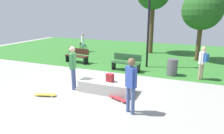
% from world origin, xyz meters
% --- Properties ---
extents(ground_plane, '(28.00, 28.00, 0.00)m').
position_xyz_m(ground_plane, '(0.00, 0.00, 0.00)').
color(ground_plane, gray).
extents(grass_lawn, '(26.60, 11.82, 0.01)m').
position_xyz_m(grass_lawn, '(0.00, 8.09, 0.00)').
color(grass_lawn, '#2D6B28').
rests_on(grass_lawn, ground_plane).
extents(concrete_ledge, '(2.14, 0.94, 0.46)m').
position_xyz_m(concrete_ledge, '(0.71, -0.41, 0.23)').
color(concrete_ledge, '#A8A59E').
rests_on(concrete_ledge, ground_plane).
extents(backpack_on_ledge, '(0.31, 0.24, 0.32)m').
position_xyz_m(backpack_on_ledge, '(0.87, -0.43, 0.62)').
color(backpack_on_ledge, maroon).
rests_on(backpack_on_ledge, concrete_ledge).
extents(skater_performing_trick, '(0.39, 0.33, 1.79)m').
position_xyz_m(skater_performing_trick, '(2.12, -1.74, 1.06)').
color(skater_performing_trick, '#3F5184').
rests_on(skater_performing_trick, ground_plane).
extents(skater_watching, '(0.29, 0.41, 1.80)m').
position_xyz_m(skater_watching, '(-0.68, -0.65, 1.06)').
color(skater_watching, '#3F5184').
rests_on(skater_watching, ground_plane).
extents(skateboard_by_ledge, '(0.81, 0.51, 0.08)m').
position_xyz_m(skateboard_by_ledge, '(1.43, -1.00, 0.06)').
color(skateboard_by_ledge, '#A5262D').
rests_on(skateboard_by_ledge, ground_plane).
extents(skateboard_spare, '(0.82, 0.43, 0.08)m').
position_xyz_m(skateboard_spare, '(-1.27, -1.73, 0.06)').
color(skateboard_spare, gold).
rests_on(skateboard_spare, ground_plane).
extents(park_bench_near_path, '(1.65, 0.70, 0.91)m').
position_xyz_m(park_bench_near_path, '(-2.99, 3.34, 0.48)').
color(park_bench_near_path, '#331E14').
rests_on(park_bench_near_path, ground_plane).
extents(park_bench_far_left, '(1.63, 0.58, 0.91)m').
position_xyz_m(park_bench_far_left, '(0.48, 2.80, 0.48)').
color(park_bench_far_left, '#1E4223').
rests_on(park_bench_far_left, ground_plane).
extents(tree_tall_oak, '(2.53, 2.53, 4.55)m').
position_xyz_m(tree_tall_oak, '(4.11, 6.86, 3.26)').
color(tree_tall_oak, '#4C3823').
rests_on(tree_tall_oak, grass_lawn).
extents(lamp_post, '(0.28, 0.28, 5.02)m').
position_xyz_m(lamp_post, '(1.36, 3.99, 2.99)').
color(lamp_post, black).
rests_on(lamp_post, ground_plane).
extents(trash_bin, '(0.53, 0.53, 0.85)m').
position_xyz_m(trash_bin, '(2.92, 2.86, 0.42)').
color(trash_bin, '#4C4C51').
rests_on(trash_bin, ground_plane).
extents(pedestrian_with_backpack, '(0.44, 0.42, 1.59)m').
position_xyz_m(pedestrian_with_backpack, '(4.28, 2.70, 0.95)').
color(pedestrian_with_backpack, tan).
rests_on(pedestrian_with_backpack, ground_plane).
extents(cyclist_on_bicycle, '(1.37, 1.28, 1.52)m').
position_xyz_m(cyclist_on_bicycle, '(-4.60, 6.78, 0.63)').
color(cyclist_on_bicycle, black).
rests_on(cyclist_on_bicycle, ground_plane).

